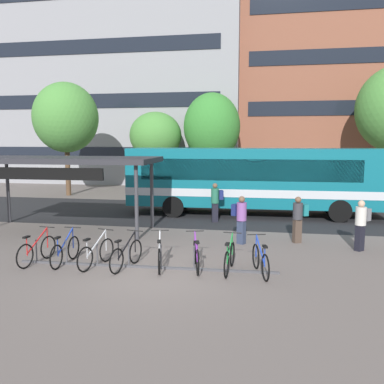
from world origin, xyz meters
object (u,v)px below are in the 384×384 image
city_bus (256,178)px  parked_bicycle_red_0 (37,250)px  parked_bicycle_blue_7 (260,261)px  street_tree_1 (66,118)px  commuter_navy_pack_2 (216,200)px  parked_bicycle_silver_4 (160,255)px  commuter_grey_pack_4 (361,222)px  commuter_teal_pack_1 (299,216)px  commuter_navy_pack_3 (241,216)px  parked_bicycle_purple_5 (196,256)px  parked_bicycle_silver_2 (96,253)px  parked_bicycle_green_6 (230,258)px  transit_shelter (64,162)px  street_tree_2 (212,127)px  parked_bicycle_blue_1 (65,251)px  street_tree_3 (156,136)px  parked_bicycle_black_3 (126,255)px

city_bus → parked_bicycle_red_0: 10.87m
parked_bicycle_red_0 → parked_bicycle_blue_7: (6.44, 0.12, 0.00)m
street_tree_1 → commuter_navy_pack_2: bearing=-33.7°
parked_bicycle_silver_4 → commuter_grey_pack_4: bearing=-76.9°
parked_bicycle_silver_4 → commuter_teal_pack_1: (4.07, 3.63, 0.56)m
commuter_navy_pack_3 → parked_bicycle_blue_7: bearing=-45.9°
parked_bicycle_red_0 → commuter_teal_pack_1: size_ratio=1.05×
parked_bicycle_purple_5 → commuter_grey_pack_4: commuter_grey_pack_4 is taller
commuter_navy_pack_3 → street_tree_1: 16.31m
parked_bicycle_silver_2 → parked_bicycle_green_6: same height
city_bus → parked_bicycle_blue_7: size_ratio=7.19×
parked_bicycle_silver_4 → transit_shelter: size_ratio=0.23×
commuter_navy_pack_2 → parked_bicycle_blue_7: bearing=89.1°
parked_bicycle_purple_5 → parked_bicycle_silver_2: bearing=81.1°
parked_bicycle_silver_2 → transit_shelter: transit_shelter is taller
parked_bicycle_red_0 → street_tree_1: street_tree_1 is taller
parked_bicycle_purple_5 → parked_bicycle_blue_7: same height
parked_bicycle_silver_2 → parked_bicycle_green_6: 3.78m
parked_bicycle_purple_5 → parked_bicycle_blue_7: size_ratio=1.00×
parked_bicycle_silver_4 → parked_bicycle_green_6: 1.95m
commuter_navy_pack_2 → street_tree_2: bearing=-99.3°
parked_bicycle_red_0 → street_tree_1: (-6.03, 13.85, 4.62)m
transit_shelter → parked_bicycle_green_6: bearing=-30.9°
commuter_navy_pack_3 → parked_bicycle_silver_2: bearing=-108.2°
parked_bicycle_blue_1 → commuter_navy_pack_3: commuter_navy_pack_3 is taller
parked_bicycle_blue_1 → street_tree_3: (-2.10, 17.99, 3.52)m
parked_bicycle_blue_1 → transit_shelter: (-2.06, 4.10, 2.35)m
parked_bicycle_silver_2 → street_tree_2: 18.82m
parked_bicycle_blue_1 → street_tree_1: size_ratio=0.24×
city_bus → commuter_navy_pack_3: size_ratio=7.21×
parked_bicycle_green_6 → commuter_navy_pack_2: commuter_navy_pack_2 is taller
commuter_navy_pack_2 → street_tree_1: street_tree_1 is taller
parked_bicycle_silver_2 → parked_bicycle_red_0: bearing=102.9°
parked_bicycle_green_6 → street_tree_2: bearing=13.0°
parked_bicycle_silver_2 → parked_bicycle_silver_4: size_ratio=1.00×
parked_bicycle_blue_7 → commuter_grey_pack_4: commuter_grey_pack_4 is taller
parked_bicycle_silver_4 → commuter_navy_pack_3: commuter_navy_pack_3 is taller
commuter_teal_pack_1 → commuter_grey_pack_4: commuter_grey_pack_4 is taller
parked_bicycle_green_6 → street_tree_3: 19.45m
parked_bicycle_silver_2 → parked_bicycle_black_3: size_ratio=1.00×
parked_bicycle_blue_7 → street_tree_2: bearing=-3.6°
parked_bicycle_blue_1 → street_tree_3: bearing=7.4°
parked_bicycle_silver_2 → parked_bicycle_blue_7: size_ratio=1.01×
commuter_teal_pack_1 → street_tree_2: bearing=-98.1°
parked_bicycle_silver_2 → commuter_navy_pack_3: commuter_navy_pack_3 is taller
parked_bicycle_red_0 → parked_bicycle_blue_7: 6.44m
parked_bicycle_blue_1 → parked_bicycle_silver_2: same height
transit_shelter → parked_bicycle_red_0: bearing=-74.5°
transit_shelter → commuter_navy_pack_3: (6.95, -0.87, -1.78)m
parked_bicycle_silver_2 → parked_bicycle_blue_7: same height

